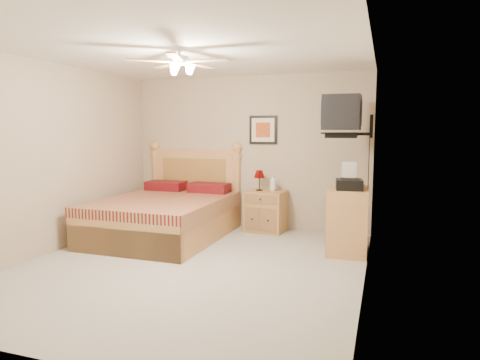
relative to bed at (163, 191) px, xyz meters
The scene contains 17 objects.
floor 1.64m from the bed, 49.22° to the right, with size 4.50×4.50×0.00m, color #A49E94.
ceiling 2.32m from the bed, 49.22° to the right, with size 4.00×4.50×0.04m, color white.
wall_back 1.58m from the bed, 49.47° to the left, with size 4.00×0.04×2.50m, color tan.
wall_front 3.55m from the bed, 74.00° to the right, with size 4.00×0.04×2.50m, color tan.
wall_left 1.62m from the bed, 132.71° to the right, with size 0.04×4.50×2.50m, color tan.
wall_right 3.22m from the bed, 20.69° to the right, with size 0.04×4.50×2.50m, color tan.
bed is the anchor object (origin of this frame).
nightstand 1.66m from the bed, 33.32° to the left, with size 0.60×0.45×0.65m, color #A6763E.
table_lamp 1.53m from the bed, 36.19° to the left, with size 0.18×0.18×0.32m, color #5D0503, non-canonical shape.
lotion_bottle 1.73m from the bed, 32.33° to the left, with size 0.10×0.10×0.26m, color silver.
framed_picture 1.89m from the bed, 41.92° to the left, with size 0.46×0.04×0.46m, color black.
dresser 2.71m from the bed, ahead, with size 0.50×0.73×0.86m, color #C7834E.
fax_machine 2.72m from the bed, ahead, with size 0.33×0.35×0.35m, color black, non-canonical shape.
magazine_lower 2.67m from the bed, ahead, with size 0.22×0.30×0.03m, color #B7A895.
magazine_upper 2.66m from the bed, ahead, with size 0.21×0.29×0.02m, color gray.
wall_tv 2.94m from the bed, ahead, with size 0.56×0.46×0.58m, color black, non-canonical shape.
ceiling_fan 2.32m from the bed, 53.80° to the right, with size 1.14×1.14×0.28m, color white, non-canonical shape.
Camera 1 is at (2.16, -4.51, 1.63)m, focal length 32.00 mm.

